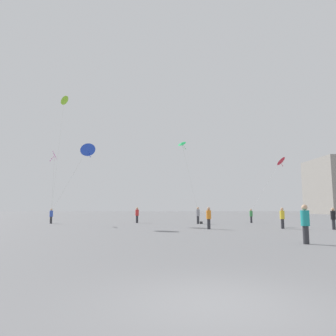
{
  "coord_description": "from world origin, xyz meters",
  "views": [
    {
      "loc": [
        -1.12,
        -5.73,
        1.69
      ],
      "look_at": [
        0.0,
        19.78,
        4.93
      ],
      "focal_mm": 33.65,
      "sensor_mm": 36.0,
      "label": 1
    }
  ],
  "objects_px": {
    "person_in_teal": "(305,222)",
    "kite_emerald_diamond": "(182,144)",
    "kite_crimson_diamond": "(280,161)",
    "handbag_beside_flyer": "(201,223)",
    "person_in_green": "(251,215)",
    "person_in_orange": "(209,217)",
    "person_in_red": "(137,214)",
    "kite_magenta_delta": "(55,156)",
    "kite_cobalt_diamond": "(88,150)",
    "person_in_yellow": "(282,217)",
    "person_in_blue": "(51,215)",
    "person_in_grey": "(198,215)",
    "person_in_black": "(333,218)",
    "kite_lime_diamond": "(64,101)"
  },
  "relations": [
    {
      "from": "person_in_orange",
      "to": "kite_emerald_diamond",
      "type": "height_order",
      "value": "kite_emerald_diamond"
    },
    {
      "from": "person_in_grey",
      "to": "person_in_green",
      "type": "height_order",
      "value": "person_in_grey"
    },
    {
      "from": "kite_lime_diamond",
      "to": "kite_cobalt_diamond",
      "type": "height_order",
      "value": "kite_lime_diamond"
    },
    {
      "from": "person_in_black",
      "to": "person_in_grey",
      "type": "bearing_deg",
      "value": 89.24
    },
    {
      "from": "kite_lime_diamond",
      "to": "handbag_beside_flyer",
      "type": "relative_size",
      "value": 44.72
    },
    {
      "from": "person_in_blue",
      "to": "kite_lime_diamond",
      "type": "bearing_deg",
      "value": 176.97
    },
    {
      "from": "person_in_orange",
      "to": "kite_emerald_diamond",
      "type": "bearing_deg",
      "value": 81.75
    },
    {
      "from": "person_in_teal",
      "to": "person_in_green",
      "type": "relative_size",
      "value": 1.17
    },
    {
      "from": "person_in_teal",
      "to": "person_in_black",
      "type": "height_order",
      "value": "person_in_teal"
    },
    {
      "from": "kite_magenta_delta",
      "to": "kite_cobalt_diamond",
      "type": "relative_size",
      "value": 0.88
    },
    {
      "from": "person_in_teal",
      "to": "kite_emerald_diamond",
      "type": "bearing_deg",
      "value": 27.05
    },
    {
      "from": "person_in_yellow",
      "to": "person_in_black",
      "type": "xyz_separation_m",
      "value": [
        3.55,
        -1.24,
        -0.01
      ]
    },
    {
      "from": "person_in_yellow",
      "to": "person_in_green",
      "type": "bearing_deg",
      "value": 45.22
    },
    {
      "from": "person_in_grey",
      "to": "handbag_beside_flyer",
      "type": "distance_m",
      "value": 0.93
    },
    {
      "from": "person_in_teal",
      "to": "person_in_yellow",
      "type": "relative_size",
      "value": 1.08
    },
    {
      "from": "person_in_orange",
      "to": "kite_magenta_delta",
      "type": "distance_m",
      "value": 18.32
    },
    {
      "from": "person_in_grey",
      "to": "kite_magenta_delta",
      "type": "distance_m",
      "value": 16.56
    },
    {
      "from": "person_in_green",
      "to": "person_in_blue",
      "type": "bearing_deg",
      "value": -166.03
    },
    {
      "from": "person_in_orange",
      "to": "person_in_yellow",
      "type": "relative_size",
      "value": 1.02
    },
    {
      "from": "kite_crimson_diamond",
      "to": "handbag_beside_flyer",
      "type": "relative_size",
      "value": 22.09
    },
    {
      "from": "kite_crimson_diamond",
      "to": "kite_cobalt_diamond",
      "type": "relative_size",
      "value": 0.97
    },
    {
      "from": "handbag_beside_flyer",
      "to": "kite_emerald_diamond",
      "type": "bearing_deg",
      "value": -171.52
    },
    {
      "from": "person_in_orange",
      "to": "person_in_red",
      "type": "xyz_separation_m",
      "value": [
        -6.3,
        10.66,
        0.0
      ]
    },
    {
      "from": "person_in_orange",
      "to": "handbag_beside_flyer",
      "type": "bearing_deg",
      "value": 67.66
    },
    {
      "from": "kite_magenta_delta",
      "to": "kite_crimson_diamond",
      "type": "xyz_separation_m",
      "value": [
        27.2,
        6.4,
        0.55
      ]
    },
    {
      "from": "person_in_teal",
      "to": "person_in_yellow",
      "type": "height_order",
      "value": "person_in_teal"
    },
    {
      "from": "kite_cobalt_diamond",
      "to": "kite_emerald_diamond",
      "type": "bearing_deg",
      "value": 28.71
    },
    {
      "from": "person_in_teal",
      "to": "person_in_green",
      "type": "xyz_separation_m",
      "value": [
        3.87,
        20.86,
        -0.15
      ]
    },
    {
      "from": "person_in_orange",
      "to": "person_in_green",
      "type": "xyz_separation_m",
      "value": [
        6.65,
        10.32,
        -0.1
      ]
    },
    {
      "from": "person_in_blue",
      "to": "kite_magenta_delta",
      "type": "relative_size",
      "value": 0.25
    },
    {
      "from": "person_in_grey",
      "to": "person_in_teal",
      "type": "distance_m",
      "value": 19.01
    },
    {
      "from": "person_in_teal",
      "to": "person_in_red",
      "type": "height_order",
      "value": "person_in_teal"
    },
    {
      "from": "person_in_grey",
      "to": "kite_lime_diamond",
      "type": "distance_m",
      "value": 21.73
    },
    {
      "from": "kite_lime_diamond",
      "to": "handbag_beside_flyer",
      "type": "xyz_separation_m",
      "value": [
        16.32,
        -4.6,
        -14.82
      ]
    },
    {
      "from": "person_in_teal",
      "to": "person_in_yellow",
      "type": "xyz_separation_m",
      "value": [
        3.33,
        10.78,
        -0.07
      ]
    },
    {
      "from": "person_in_yellow",
      "to": "kite_emerald_diamond",
      "type": "xyz_separation_m",
      "value": [
        -7.5,
        7.86,
        7.62
      ]
    },
    {
      "from": "person_in_orange",
      "to": "person_in_red",
      "type": "height_order",
      "value": "person_in_red"
    },
    {
      "from": "person_in_grey",
      "to": "person_in_orange",
      "type": "distance_m",
      "value": 8.31
    },
    {
      "from": "person_in_orange",
      "to": "handbag_beside_flyer",
      "type": "distance_m",
      "value": 8.47
    },
    {
      "from": "person_in_blue",
      "to": "person_in_teal",
      "type": "distance_m",
      "value": 27.24
    },
    {
      "from": "person_in_black",
      "to": "person_in_green",
      "type": "bearing_deg",
      "value": 58.94
    },
    {
      "from": "person_in_teal",
      "to": "person_in_red",
      "type": "xyz_separation_m",
      "value": [
        -9.08,
        21.2,
        -0.05
      ]
    },
    {
      "from": "person_in_orange",
      "to": "kite_magenta_delta",
      "type": "xyz_separation_m",
      "value": [
        -15.05,
        8.36,
        6.27
      ]
    },
    {
      "from": "person_in_grey",
      "to": "person_in_green",
      "type": "relative_size",
      "value": 1.13
    },
    {
      "from": "kite_magenta_delta",
      "to": "kite_emerald_diamond",
      "type": "bearing_deg",
      "value": -1.1
    },
    {
      "from": "person_in_grey",
      "to": "kite_emerald_diamond",
      "type": "bearing_deg",
      "value": 168.94
    },
    {
      "from": "person_in_teal",
      "to": "kite_lime_diamond",
      "type": "bearing_deg",
      "value": 52.53
    },
    {
      "from": "person_in_red",
      "to": "person_in_teal",
      "type": "bearing_deg",
      "value": 20.62
    },
    {
      "from": "person_in_teal",
      "to": "person_in_red",
      "type": "relative_size",
      "value": 1.05
    },
    {
      "from": "person_in_orange",
      "to": "kite_crimson_diamond",
      "type": "xyz_separation_m",
      "value": [
        12.15,
        14.76,
        6.82
      ]
    }
  ]
}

